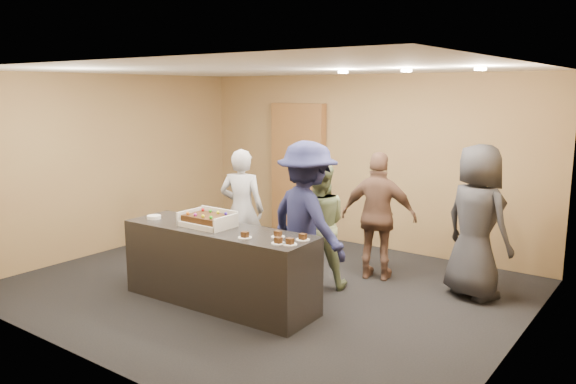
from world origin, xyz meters
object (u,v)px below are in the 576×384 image
Objects in this scene: storage_cabinet at (298,170)px; plate_stack at (154,217)px; person_navy_man at (307,221)px; person_brown_extra at (379,216)px; person_server_grey at (242,210)px; person_dark_suit at (477,222)px; person_sage_man at (318,225)px; serving_counter at (219,266)px; sheet_cake at (207,218)px; cake_box at (209,222)px.

storage_cabinet reaches higher than plate_stack.
person_navy_man is 1.12× the size of person_brown_extra.
person_server_grey is 3.06m from person_dark_suit.
serving_counter is at bearing 25.97° from person_sage_man.
person_sage_man is at bearing 55.64° from sheet_cake.
cake_box is 0.06m from sheet_cake.
serving_counter is 0.52m from cake_box.
person_brown_extra reaches higher than plate_stack.
cake_box is 2.24m from person_brown_extra.
person_dark_suit is (2.32, 1.97, 0.47)m from serving_counter.
person_sage_man is at bearing 55.13° from cake_box.
person_brown_extra is (2.05, 2.00, -0.08)m from plate_stack.
serving_counter is 0.57m from sheet_cake.
storage_cabinet is 3.26m from cake_box.
cake_box reaches higher than plate_stack.
plate_stack is 2.03m from person_sage_man.
person_server_grey is (-0.62, 1.13, 0.39)m from serving_counter.
person_server_grey reaches higher than sheet_cake.
person_dark_suit is at bearing 38.03° from cake_box.
sheet_cake is at bearing 19.84° from person_sage_man.
person_server_grey is 1.86m from person_brown_extra.
serving_counter is at bearing -70.76° from storage_cabinet.
person_brown_extra is (0.47, 0.73, 0.05)m from person_sage_man.
serving_counter is at bearing 45.45° from person_brown_extra.
person_server_grey is at bearing 9.09° from person_brown_extra.
plate_stack is 2.86m from person_brown_extra.
sheet_cake is at bearing 8.53° from plate_stack.
person_dark_suit is (2.49, 1.97, -0.07)m from sheet_cake.
plate_stack is (-0.80, -0.12, -0.08)m from sheet_cake.
person_navy_man is at bearing -52.79° from storage_cabinet.
person_sage_man is 1.90m from person_dark_suit.
storage_cabinet is (-1.10, 3.14, 0.67)m from serving_counter.
cake_box is 1.15m from person_navy_man.
person_dark_suit reaches higher than person_brown_extra.
person_navy_man reaches higher than person_sage_man.
person_sage_man is at bearing 49.76° from person_dark_suit.
person_navy_man is at bearing 70.33° from person_sage_man.
serving_counter is at bearing 64.28° from person_dark_suit.
plate_stack is at bearing -171.47° from sheet_cake.
person_sage_man is (0.78, 1.12, -0.15)m from cake_box.
person_sage_man is 0.84× the size of person_navy_man.
storage_cabinet is 3.28m from sheet_cake.
person_sage_man is (1.71, -2.00, -0.33)m from storage_cabinet.
person_navy_man is (0.73, 0.73, 0.49)m from serving_counter.
person_dark_suit is (3.42, -1.17, -0.20)m from storage_cabinet.
person_dark_suit is (2.94, 0.84, 0.08)m from person_server_grey.
plate_stack is at bearing 2.90° from person_sage_man.
cake_box is at bearing 89.19° from sheet_cake.
plate_stack is 1.90m from person_navy_man.
person_server_grey is 1.41m from person_navy_man.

